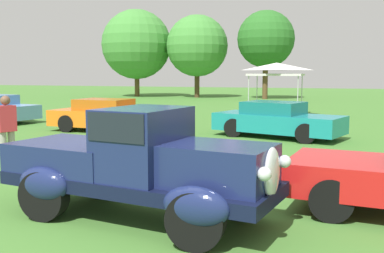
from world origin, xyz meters
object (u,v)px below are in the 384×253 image
spectator_far_side (7,129)px  canopy_tent_left_field (277,68)px  show_car_orange (107,116)px  show_car_teal (277,120)px  feature_pickup_truck (140,163)px

spectator_far_side → canopy_tent_left_field: (4.18, 15.08, 1.51)m
show_car_orange → spectator_far_side: size_ratio=2.65×
show_car_teal → spectator_far_side: spectator_far_side is taller
feature_pickup_truck → canopy_tent_left_field: canopy_tent_left_field is taller
feature_pickup_truck → show_car_orange: 10.69m
feature_pickup_truck → show_car_teal: feature_pickup_truck is taller
show_car_teal → canopy_tent_left_field: 8.33m
show_car_orange → canopy_tent_left_field: 10.05m
spectator_far_side → canopy_tent_left_field: bearing=74.5°
canopy_tent_left_field → feature_pickup_truck: bearing=-89.0°
feature_pickup_truck → show_car_orange: bearing=121.1°
show_car_orange → canopy_tent_left_field: bearing=58.2°
canopy_tent_left_field → spectator_far_side: bearing=-105.5°
show_car_orange → show_car_teal: same height
feature_pickup_truck → show_car_orange: feature_pickup_truck is taller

